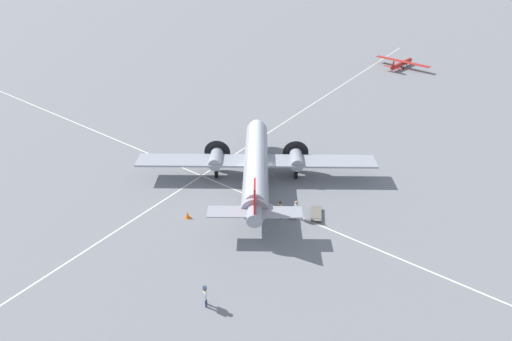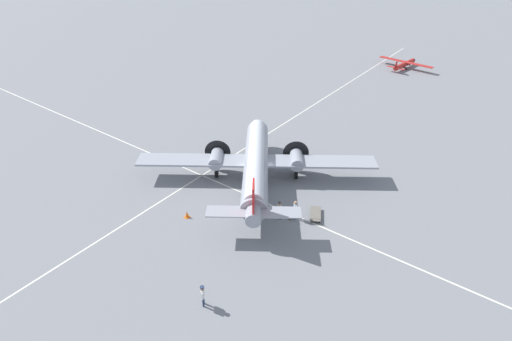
# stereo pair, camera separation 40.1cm
# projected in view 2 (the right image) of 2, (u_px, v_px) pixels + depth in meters

# --- Properties ---
(ground_plane) EXTENTS (300.00, 300.00, 0.00)m
(ground_plane) POSITION_uv_depth(u_px,v_px,m) (256.00, 183.00, 40.19)
(ground_plane) COLOR slate
(apron_line_eastwest) EXTENTS (120.00, 0.16, 0.01)m
(apron_line_eastwest) POSITION_uv_depth(u_px,v_px,m) (215.00, 167.00, 42.92)
(apron_line_eastwest) COLOR silver
(apron_line_eastwest) RESTS_ON ground_plane
(apron_line_northsouth) EXTENTS (0.16, 120.00, 0.01)m
(apron_line_northsouth) POSITION_uv_depth(u_px,v_px,m) (243.00, 193.00, 38.73)
(apron_line_northsouth) COLOR silver
(apron_line_northsouth) RESTS_ON ground_plane
(airliner_main) EXTENTS (18.08, 21.05, 5.37)m
(airliner_main) POSITION_uv_depth(u_px,v_px,m) (256.00, 161.00, 39.26)
(airliner_main) COLOR #9399A3
(airliner_main) RESTS_ON ground_plane
(crew_foreground) EXTENTS (0.50, 0.42, 1.79)m
(crew_foreground) POSITION_uv_depth(u_px,v_px,m) (203.00, 294.00, 26.76)
(crew_foreground) COLOR navy
(crew_foreground) RESTS_ON ground_plane
(passenger_boarding) EXTENTS (0.46, 0.50, 1.85)m
(passenger_boarding) POSITION_uv_depth(u_px,v_px,m) (295.00, 208.00, 34.83)
(passenger_boarding) COLOR navy
(passenger_boarding) RESTS_ON ground_plane
(ramp_agent) EXTENTS (0.37, 0.57, 1.74)m
(ramp_agent) POSITION_uv_depth(u_px,v_px,m) (280.00, 208.00, 34.84)
(ramp_agent) COLOR #2D2D33
(ramp_agent) RESTS_ON ground_plane
(suitcase_near_door) EXTENTS (0.47, 0.18, 0.53)m
(suitcase_near_door) POSITION_uv_depth(u_px,v_px,m) (291.00, 216.00, 35.27)
(suitcase_near_door) COLOR #47331E
(suitcase_near_door) RESTS_ON ground_plane
(baggage_cart) EXTENTS (2.37, 1.86, 0.56)m
(baggage_cart) POSITION_uv_depth(u_px,v_px,m) (316.00, 214.00, 35.50)
(baggage_cart) COLOR #6B665B
(baggage_cart) RESTS_ON ground_plane
(light_aircraft_distant) EXTENTS (7.57, 10.11, 1.95)m
(light_aircraft_distant) POSITION_uv_depth(u_px,v_px,m) (405.00, 64.00, 71.88)
(light_aircraft_distant) COLOR #B2231E
(light_aircraft_distant) RESTS_ON ground_plane
(traffic_cone) EXTENTS (0.47, 0.47, 0.62)m
(traffic_cone) POSITION_uv_depth(u_px,v_px,m) (187.00, 215.00, 35.40)
(traffic_cone) COLOR orange
(traffic_cone) RESTS_ON ground_plane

